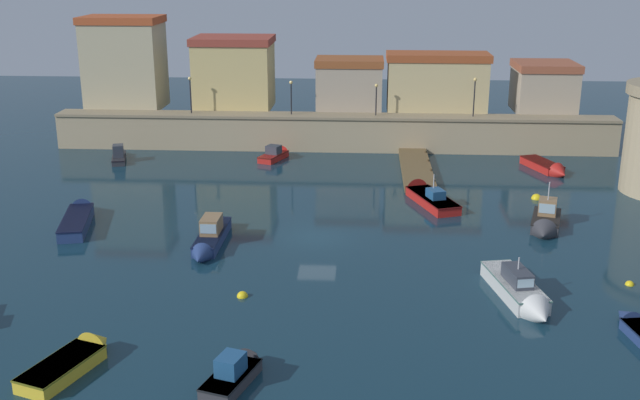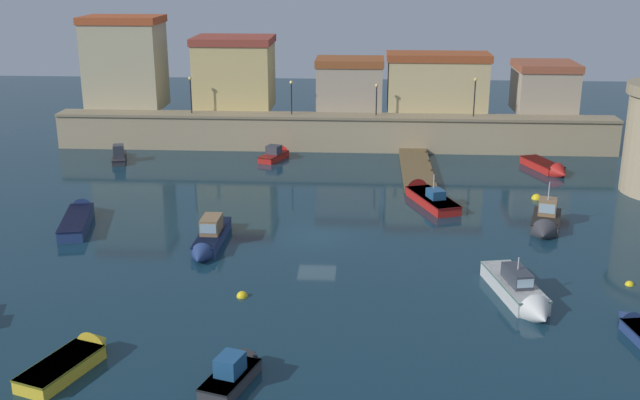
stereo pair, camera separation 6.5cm
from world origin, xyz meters
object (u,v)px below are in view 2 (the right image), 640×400
Objects in this scene: moored_boat_4 at (209,238)px; moored_boat_11 at (75,358)px; moored_boat_2 at (546,222)px; mooring_buoy_0 at (629,285)px; moored_boat_7 at (521,292)px; moored_boat_0 at (237,370)px; moored_boat_6 at (548,168)px; quay_lamp_1 at (291,92)px; moored_boat_5 at (78,217)px; moored_boat_8 at (119,155)px; quay_lamp_0 at (191,89)px; moored_boat_1 at (277,154)px; quay_lamp_3 at (475,91)px; quay_lamp_2 at (377,94)px; moored_boat_3 at (427,195)px; mooring_buoy_2 at (537,199)px; mooring_buoy_1 at (242,297)px.

moored_boat_4 is 1.34× the size of moored_boat_11.
moored_boat_2 reaches higher than mooring_buoy_0.
moored_boat_4 is 19.53m from moored_boat_7.
moored_boat_6 is at bearing -13.38° from moored_boat_0.
quay_lamp_1 is 0.57× the size of moored_boat_2.
moored_boat_0 reaches higher than moored_boat_5.
moored_boat_6 is 38.01m from moored_boat_8.
moored_boat_8 is (-5.68, -5.04, -5.21)m from quay_lamp_0.
moored_boat_7 is 7.07m from mooring_buoy_0.
quay_lamp_1 is 42.04m from moored_boat_11.
quay_lamp_1 reaches higher than moored_boat_2.
quay_lamp_0 is 0.74× the size of moored_boat_1.
quay_lamp_3 is at bearing -57.30° from moored_boat_1.
moored_boat_4 is 1.43× the size of moored_boat_8.
moored_boat_2 is (11.28, -21.76, -4.84)m from quay_lamp_2.
moored_boat_8 is at bearing -167.77° from quay_lamp_2.
moored_boat_7 is 1.43× the size of moored_boat_8.
quay_lamp_3 reaches higher than mooring_buoy_0.
moored_boat_0 is 0.86× the size of moored_boat_8.
moored_boat_5 is at bearing -97.85° from quay_lamp_0.
moored_boat_4 is 14.86× the size of mooring_buoy_0.
quay_lamp_0 reaches higher than quay_lamp_2.
moored_boat_1 is 17.56m from moored_boat_3.
moored_boat_3 is at bearing -127.16° from moored_boat_8.
quay_lamp_3 reaches higher than quay_lamp_1.
quay_lamp_3 is at bearing 99.18° from mooring_buoy_0.
moored_boat_8 is at bearing 145.43° from mooring_buoy_0.
moored_boat_4 is (-4.37, 15.79, 0.12)m from moored_boat_0.
quay_lamp_0 is at bearing 180.00° from quay_lamp_3.
quay_lamp_1 is 29.48m from moored_boat_2.
moored_boat_11 is (-7.44, 0.67, -0.08)m from moored_boat_0.
quay_lamp_2 is 34.48m from moored_boat_7.
quay_lamp_2 reaches higher than mooring_buoy_2.
quay_lamp_0 is 7.03× the size of mooring_buoy_0.
moored_boat_0 is at bearing -124.17° from mooring_buoy_2.
quay_lamp_2 is 0.64× the size of moored_boat_1.
moored_boat_3 is 18.19m from mooring_buoy_0.
quay_lamp_1 reaches higher than moored_boat_11.
moored_boat_1 is (-9.01, -3.65, -4.97)m from quay_lamp_2.
moored_boat_8 is at bearing -148.83° from moored_boat_4.
moored_boat_3 is 1.45× the size of moored_boat_8.
quay_lamp_3 is 33.75m from moored_boat_7.
moored_boat_7 is at bearing 171.89° from moored_boat_3.
quay_lamp_0 is 27.56m from moored_boat_4.
quay_lamp_0 is 35.52m from mooring_buoy_1.
moored_boat_2 is at bearing -131.42° from moored_boat_8.
mooring_buoy_0 is 21.67m from mooring_buoy_1.
quay_lamp_0 is 26.62m from quay_lamp_3.
quay_lamp_3 is at bearing -160.44° from moored_boat_6.
moored_boat_6 is (22.72, -6.85, -5.14)m from quay_lamp_1.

